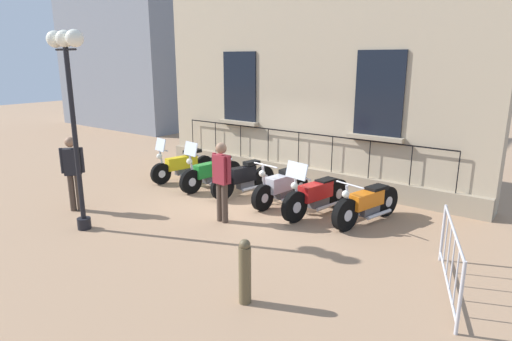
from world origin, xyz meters
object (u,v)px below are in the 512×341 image
(motorcycle_black, at_px, (243,179))
(pedestrian_walking, at_px, (73,169))
(crowd_barrier, at_px, (450,258))
(bollard, at_px, (245,271))
(motorcycle_orange, at_px, (367,204))
(motorcycle_green, at_px, (211,173))
(motorcycle_yellow, at_px, (183,165))
(lamppost, at_px, (70,86))
(motorcycle_silver, at_px, (281,187))
(pedestrian_standing, at_px, (222,177))
(motorcycle_red, at_px, (316,196))

(motorcycle_black, bearing_deg, pedestrian_walking, -35.76)
(crowd_barrier, relative_size, bollard, 2.16)
(motorcycle_orange, bearing_deg, crowd_barrier, 47.79)
(motorcycle_black, bearing_deg, motorcycle_green, -87.19)
(motorcycle_yellow, height_order, lamppost, lamppost)
(motorcycle_green, height_order, lamppost, lamppost)
(motorcycle_yellow, relative_size, motorcycle_orange, 1.00)
(motorcycle_green, height_order, pedestrian_walking, pedestrian_walking)
(motorcycle_black, relative_size, bollard, 2.01)
(motorcycle_yellow, xyz_separation_m, motorcycle_black, (0.08, 2.40, 0.01))
(motorcycle_silver, distance_m, pedestrian_standing, 1.91)
(motorcycle_orange, bearing_deg, motorcycle_silver, -87.79)
(motorcycle_green, height_order, pedestrian_standing, pedestrian_standing)
(crowd_barrier, bearing_deg, motorcycle_green, -105.58)
(motorcycle_orange, xyz_separation_m, lamppost, (3.97, -4.63, 2.57))
(motorcycle_black, distance_m, pedestrian_walking, 4.16)
(motorcycle_orange, bearing_deg, motorcycle_green, -88.39)
(motorcycle_red, xyz_separation_m, crowd_barrier, (1.79, 3.35, 0.11))
(motorcycle_red, relative_size, bollard, 2.17)
(motorcycle_orange, height_order, bollard, bollard)
(motorcycle_silver, xyz_separation_m, motorcycle_orange, (-0.08, 2.21, -0.00))
(motorcycle_yellow, bearing_deg, motorcycle_green, 84.03)
(motorcycle_black, bearing_deg, motorcycle_silver, 89.45)
(motorcycle_red, bearing_deg, crowd_barrier, 61.83)
(motorcycle_orange, relative_size, lamppost, 0.52)
(motorcycle_green, bearing_deg, motorcycle_silver, 91.05)
(motorcycle_yellow, xyz_separation_m, motorcycle_green, (0.14, 1.29, 0.01))
(pedestrian_standing, bearing_deg, motorcycle_red, 139.26)
(motorcycle_yellow, relative_size, pedestrian_standing, 1.19)
(motorcycle_red, relative_size, pedestrian_walking, 1.23)
(motorcycle_yellow, height_order, pedestrian_standing, pedestrian_standing)
(motorcycle_yellow, xyz_separation_m, motorcycle_red, (0.22, 4.67, 0.02))
(motorcycle_green, distance_m, crowd_barrier, 6.98)
(motorcycle_black, distance_m, motorcycle_silver, 1.21)
(motorcycle_black, xyz_separation_m, crowd_barrier, (1.93, 5.62, 0.12))
(bollard, bearing_deg, pedestrian_standing, -132.75)
(bollard, height_order, pedestrian_walking, pedestrian_walking)
(pedestrian_standing, bearing_deg, motorcycle_yellow, -120.01)
(motorcycle_black, distance_m, pedestrian_standing, 2.06)
(pedestrian_walking, bearing_deg, motorcycle_black, 144.24)
(lamppost, relative_size, pedestrian_standing, 2.27)
(crowd_barrier, bearing_deg, pedestrian_standing, -91.63)
(lamppost, bearing_deg, pedestrian_walking, -114.57)
(motorcycle_orange, relative_size, pedestrian_walking, 1.19)
(motorcycle_orange, height_order, pedestrian_standing, pedestrian_standing)
(motorcycle_black, xyz_separation_m, lamppost, (3.89, -1.22, 2.55))
(motorcycle_red, bearing_deg, bollard, 14.78)
(motorcycle_black, bearing_deg, lamppost, -17.34)
(crowd_barrier, bearing_deg, motorcycle_silver, -113.47)
(motorcycle_yellow, bearing_deg, motorcycle_silver, 88.52)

